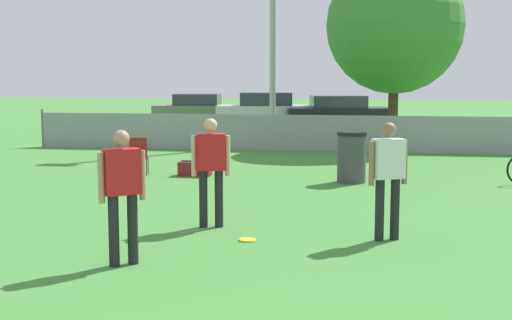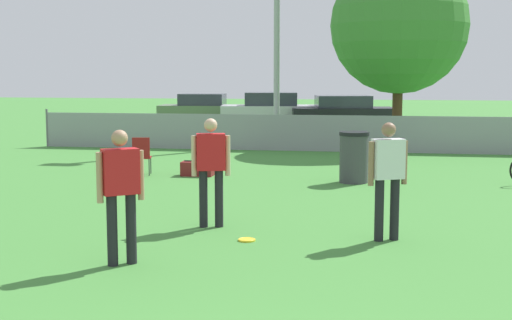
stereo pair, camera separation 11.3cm
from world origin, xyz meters
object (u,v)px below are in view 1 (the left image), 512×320
Objects in this scene: player_receiver_white at (388,172)px; parked_car_dark at (338,112)px; tree_near_pole at (395,25)px; parked_car_olive at (197,110)px; folding_chair_sideline at (139,154)px; trash_bin at (352,157)px; player_defender_red at (122,187)px; parked_car_silver at (266,110)px; player_thrower_red at (211,164)px; gear_bag_sideline at (195,169)px; frisbee_disc at (247,240)px.

parked_car_dark is at bearing 68.61° from player_receiver_white.
tree_near_pole is at bearing -85.37° from parked_car_dark.
player_receiver_white is 0.42× the size of parked_car_olive.
trash_bin is at bearing 164.89° from folding_chair_sideline.
tree_near_pole is 13.58m from player_receiver_white.
tree_near_pole reaches higher than player_defender_red.
parked_car_dark is (-2.07, 7.21, -3.18)m from tree_near_pole.
player_receiver_white is 21.19m from parked_car_silver.
parked_car_silver is (-2.04, 20.21, -0.25)m from player_thrower_red.
player_receiver_white is 7.22m from gear_bag_sideline.
player_thrower_red is (-3.15, -12.82, -2.89)m from tree_near_pole.
player_receiver_white reaches higher than parked_car_olive.
frisbee_disc is 6.56m from gear_bag_sideline.
tree_near_pole is 9.57m from parked_car_silver.
player_defender_red is at bearing -82.73° from parked_car_olive.
player_defender_red reaches higher than gear_bag_sideline.
frisbee_disc is 0.23× the size of trash_bin.
player_thrower_red is at bearing 107.23° from folding_chair_sideline.
player_thrower_red is 0.37× the size of parked_car_silver.
player_defender_red is 7.75m from gear_bag_sideline.
player_receiver_white is at bearing -85.17° from parked_car_silver.
tree_near_pole is at bearing 40.07° from player_defender_red.
parked_car_silver reaches higher than frisbee_disc.
player_defender_red is 22.56m from parked_car_silver.
player_receiver_white and player_defender_red have the same top height.
parked_car_olive is (-4.84, 23.84, -0.31)m from player_defender_red.
frisbee_disc is at bearing 109.08° from folding_chair_sideline.
parked_car_silver is at bearing 57.68° from player_defender_red.
trash_bin is 1.52× the size of gear_bag_sideline.
player_defender_red reaches higher than frisbee_disc.
trash_bin reaches higher than folding_chair_sideline.
gear_bag_sideline is at bearing 61.28° from player_defender_red.
player_defender_red is 6.72× the size of frisbee_disc.
gear_bag_sideline is 16.66m from parked_car_olive.
player_receiver_white is at bearing -24.83° from player_thrower_red.
trash_bin reaches higher than gear_bag_sideline.
tree_near_pole is at bearing 57.70° from gear_bag_sideline.
parked_car_dark is at bearing -11.50° from parked_car_silver.
folding_chair_sideline is at bearing 108.68° from player_receiver_white.
parked_car_dark is (1.09, 20.02, -0.30)m from player_thrower_red.
trash_bin is 0.24× the size of parked_car_dark.
player_thrower_red is 1.89× the size of folding_chair_sideline.
tree_near_pole is 8.66m from trash_bin.
player_thrower_red reaches higher than frisbee_disc.
tree_near_pole is 12.65m from parked_car_olive.
folding_chair_sideline is 15.05m from parked_car_silver.
parked_car_silver is at bearing 165.14° from parked_car_dark.
player_defender_red is at bearing -119.84° from player_thrower_red.
folding_chair_sideline is 15.36m from parked_car_dark.
tree_near_pole is 3.60× the size of player_receiver_white.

